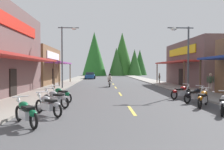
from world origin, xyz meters
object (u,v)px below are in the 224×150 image
(streetlamp_right, at_px, (184,50))
(motorcycle_parked_right_2, at_px, (224,103))
(streetlamp_left, at_px, (65,49))
(motorcycle_parked_right_3, at_px, (203,98))
(rider_cruising_lead, at_px, (110,81))
(pedestrian_by_shop, at_px, (159,78))
(motorcycle_parked_left_2, at_px, (56,98))
(motorcycle_parked_left_3, at_px, (61,94))
(parked_car_curbside, at_px, (90,76))
(motorcycle_parked_right_5, at_px, (181,92))
(motorcycle_parked_left_1, at_px, (48,104))
(pedestrian_browsing, at_px, (210,82))
(motorcycle_parked_left_0, at_px, (26,112))
(motorcycle_parked_right_4, at_px, (195,95))

(streetlamp_right, height_order, motorcycle_parked_right_2, streetlamp_right)
(streetlamp_left, relative_size, motorcycle_parked_right_3, 3.69)
(motorcycle_parked_right_2, bearing_deg, rider_cruising_lead, 54.06)
(rider_cruising_lead, height_order, pedestrian_by_shop, rider_cruising_lead)
(motorcycle_parked_left_2, distance_m, motorcycle_parked_left_3, 1.70)
(rider_cruising_lead, distance_m, parked_car_curbside, 19.65)
(motorcycle_parked_right_2, height_order, motorcycle_parked_right_5, same)
(streetlamp_right, distance_m, motorcycle_parked_left_1, 12.27)
(motorcycle_parked_right_3, relative_size, motorcycle_parked_left_2, 0.99)
(motorcycle_parked_right_3, bearing_deg, parked_car_curbside, 52.38)
(pedestrian_browsing, bearing_deg, motorcycle_parked_left_0, -18.78)
(motorcycle_parked_right_2, bearing_deg, streetlamp_left, 73.66)
(motorcycle_parked_right_3, xyz_separation_m, parked_car_curbside, (-8.10, 32.40, 0.20))
(pedestrian_by_shop, bearing_deg, motorcycle_parked_right_3, -76.07)
(motorcycle_parked_right_3, xyz_separation_m, motorcycle_parked_left_2, (-8.09, 0.33, 0.00))
(motorcycle_parked_right_5, bearing_deg, parked_car_curbside, 75.41)
(motorcycle_parked_left_3, relative_size, parked_car_curbside, 0.39)
(motorcycle_parked_left_3, height_order, pedestrian_by_shop, pedestrian_by_shop)
(motorcycle_parked_right_3, height_order, pedestrian_by_shop, pedestrian_by_shop)
(motorcycle_parked_right_5, relative_size, pedestrian_by_shop, 1.22)
(motorcycle_parked_left_3, bearing_deg, rider_cruising_lead, -66.49)
(motorcycle_parked_left_1, bearing_deg, motorcycle_parked_right_5, -104.84)
(motorcycle_parked_left_3, distance_m, pedestrian_by_shop, 16.57)
(motorcycle_parked_right_2, xyz_separation_m, motorcycle_parked_left_1, (-8.11, 0.05, 0.00))
(streetlamp_left, xyz_separation_m, motorcycle_parked_left_2, (1.29, -10.24, -3.68))
(motorcycle_parked_right_3, distance_m, motorcycle_parked_left_1, 8.16)
(motorcycle_parked_right_2, distance_m, motorcycle_parked_right_3, 1.77)
(motorcycle_parked_left_2, distance_m, pedestrian_browsing, 13.09)
(motorcycle_parked_right_4, xyz_separation_m, motorcycle_parked_left_1, (-8.17, -3.18, 0.00))
(streetlamp_right, xyz_separation_m, motorcycle_parked_right_5, (-1.24, -2.66, -3.20))
(streetlamp_left, xyz_separation_m, motorcycle_parked_left_3, (1.21, -8.54, -3.68))
(rider_cruising_lead, bearing_deg, streetlamp_right, -139.59)
(streetlamp_left, xyz_separation_m, rider_cruising_lead, (4.68, 2.48, -3.52))
(motorcycle_parked_right_3, height_order, motorcycle_parked_left_3, same)
(rider_cruising_lead, bearing_deg, pedestrian_browsing, -128.47)
(motorcycle_parked_right_4, bearing_deg, pedestrian_browsing, 22.19)
(motorcycle_parked_right_2, distance_m, motorcycle_parked_left_0, 8.65)
(streetlamp_left, height_order, motorcycle_parked_left_3, streetlamp_left)
(motorcycle_parked_left_1, xyz_separation_m, pedestrian_browsing, (11.62, 7.80, 0.52))
(motorcycle_parked_left_1, height_order, parked_car_curbside, parked_car_curbside)
(pedestrian_browsing, distance_m, parked_car_curbside, 28.81)
(motorcycle_parked_left_3, bearing_deg, motorcycle_parked_left_1, 133.90)
(motorcycle_parked_right_3, distance_m, rider_cruising_lead, 13.87)
(motorcycle_parked_right_4, distance_m, rider_cruising_lead, 12.57)
(motorcycle_parked_left_2, bearing_deg, pedestrian_browsing, -115.93)
(motorcycle_parked_right_3, relative_size, parked_car_curbside, 0.40)
(pedestrian_browsing, bearing_deg, motorcycle_parked_right_3, 2.15)
(motorcycle_parked_right_3, height_order, parked_car_curbside, parked_car_curbside)
(pedestrian_browsing, bearing_deg, motorcycle_parked_left_1, -23.09)
(motorcycle_parked_right_5, distance_m, motorcycle_parked_left_1, 9.30)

